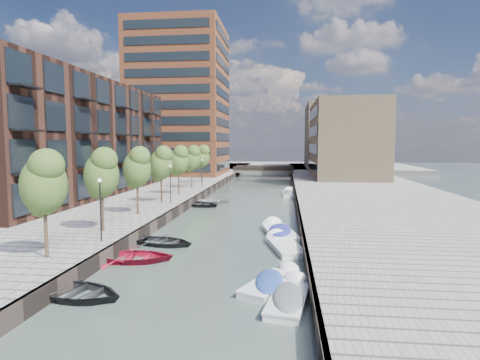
% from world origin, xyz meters
% --- Properties ---
extents(water, '(300.00, 300.00, 0.00)m').
position_xyz_m(water, '(0.00, 40.00, 0.00)').
color(water, '#38473F').
rests_on(water, ground).
extents(quay_left, '(60.00, 140.00, 1.00)m').
position_xyz_m(quay_left, '(-36.00, 40.00, 0.50)').
color(quay_left, gray).
rests_on(quay_left, ground).
extents(quay_right, '(20.00, 140.00, 1.00)m').
position_xyz_m(quay_right, '(16.00, 40.00, 0.50)').
color(quay_right, gray).
rests_on(quay_right, ground).
extents(quay_wall_left, '(0.25, 140.00, 1.00)m').
position_xyz_m(quay_wall_left, '(-6.10, 40.00, 0.50)').
color(quay_wall_left, '#332823').
rests_on(quay_wall_left, ground).
extents(quay_wall_right, '(0.25, 140.00, 1.00)m').
position_xyz_m(quay_wall_right, '(6.10, 40.00, 0.50)').
color(quay_wall_right, '#332823').
rests_on(quay_wall_right, ground).
extents(far_closure, '(80.00, 40.00, 1.00)m').
position_xyz_m(far_closure, '(0.00, 100.00, 0.50)').
color(far_closure, gray).
rests_on(far_closure, ground).
extents(apartment_block, '(8.00, 38.00, 14.00)m').
position_xyz_m(apartment_block, '(-20.00, 30.00, 8.00)').
color(apartment_block, black).
rests_on(apartment_block, quay_left).
extents(tower, '(18.00, 18.00, 30.00)m').
position_xyz_m(tower, '(-17.00, 65.00, 16.00)').
color(tower, '#964D2B').
rests_on(tower, quay_left).
extents(tan_block_near, '(12.00, 25.00, 14.00)m').
position_xyz_m(tan_block_near, '(16.00, 62.00, 8.00)').
color(tan_block_near, '#927959').
rests_on(tan_block_near, quay_right).
extents(tan_block_far, '(12.00, 20.00, 16.00)m').
position_xyz_m(tan_block_far, '(16.00, 88.00, 9.00)').
color(tan_block_far, '#927959').
rests_on(tan_block_far, quay_right).
extents(bridge, '(13.00, 6.00, 1.30)m').
position_xyz_m(bridge, '(0.00, 72.00, 1.39)').
color(bridge, gray).
rests_on(bridge, ground).
extents(tree_0, '(2.50, 2.50, 5.95)m').
position_xyz_m(tree_0, '(-8.50, 4.00, 5.31)').
color(tree_0, '#382619').
rests_on(tree_0, quay_left).
extents(tree_1, '(2.50, 2.50, 5.95)m').
position_xyz_m(tree_1, '(-8.50, 11.00, 5.31)').
color(tree_1, '#382619').
rests_on(tree_1, quay_left).
extents(tree_2, '(2.50, 2.50, 5.95)m').
position_xyz_m(tree_2, '(-8.50, 18.00, 5.31)').
color(tree_2, '#382619').
rests_on(tree_2, quay_left).
extents(tree_3, '(2.50, 2.50, 5.95)m').
position_xyz_m(tree_3, '(-8.50, 25.00, 5.31)').
color(tree_3, '#382619').
rests_on(tree_3, quay_left).
extents(tree_4, '(2.50, 2.50, 5.95)m').
position_xyz_m(tree_4, '(-8.50, 32.00, 5.31)').
color(tree_4, '#382619').
rests_on(tree_4, quay_left).
extents(tree_5, '(2.50, 2.50, 5.95)m').
position_xyz_m(tree_5, '(-8.50, 39.00, 5.31)').
color(tree_5, '#382619').
rests_on(tree_5, quay_left).
extents(tree_6, '(2.50, 2.50, 5.95)m').
position_xyz_m(tree_6, '(-8.50, 46.00, 5.31)').
color(tree_6, '#382619').
rests_on(tree_6, quay_left).
extents(lamp_0, '(0.24, 0.24, 4.12)m').
position_xyz_m(lamp_0, '(-7.20, 8.00, 3.51)').
color(lamp_0, black).
rests_on(lamp_0, quay_left).
extents(lamp_1, '(0.24, 0.24, 4.12)m').
position_xyz_m(lamp_1, '(-7.20, 24.00, 3.51)').
color(lamp_1, black).
rests_on(lamp_1, quay_left).
extents(lamp_2, '(0.24, 0.24, 4.12)m').
position_xyz_m(lamp_2, '(-7.20, 40.00, 3.51)').
color(lamp_2, black).
rests_on(lamp_2, quay_left).
extents(sloop_0, '(5.63, 4.56, 1.03)m').
position_xyz_m(sloop_0, '(-5.16, 1.00, 0.00)').
color(sloop_0, black).
rests_on(sloop_0, ground).
extents(sloop_1, '(5.31, 4.36, 0.96)m').
position_xyz_m(sloop_1, '(-4.00, 11.18, 0.00)').
color(sloop_1, black).
rests_on(sloop_1, ground).
extents(sloop_2, '(5.35, 4.07, 1.04)m').
position_xyz_m(sloop_2, '(-4.63, 7.06, 0.00)').
color(sloop_2, maroon).
rests_on(sloop_2, ground).
extents(sloop_3, '(4.53, 3.27, 0.93)m').
position_xyz_m(sloop_3, '(-4.20, 31.78, 0.00)').
color(sloop_3, '#B0B0AE').
rests_on(sloop_3, ground).
extents(sloop_4, '(5.78, 4.90, 1.02)m').
position_xyz_m(sloop_4, '(-5.20, 28.93, 0.00)').
color(sloop_4, black).
rests_on(sloop_4, ground).
extents(motorboat_0, '(3.24, 4.74, 1.50)m').
position_xyz_m(motorboat_0, '(4.20, 3.65, 0.18)').
color(motorboat_0, white).
rests_on(motorboat_0, ground).
extents(motorboat_1, '(2.25, 4.76, 1.52)m').
position_xyz_m(motorboat_1, '(5.03, 1.71, 0.19)').
color(motorboat_1, silver).
rests_on(motorboat_1, ground).
extents(motorboat_2, '(2.99, 5.34, 1.69)m').
position_xyz_m(motorboat_2, '(4.67, 11.41, 0.10)').
color(motorboat_2, white).
rests_on(motorboat_2, ground).
extents(motorboat_3, '(3.19, 5.98, 1.90)m').
position_xyz_m(motorboat_3, '(4.28, 15.33, 0.23)').
color(motorboat_3, white).
rests_on(motorboat_3, ground).
extents(motorboat_4, '(1.92, 5.24, 1.73)m').
position_xyz_m(motorboat_4, '(5.34, 40.33, 0.21)').
color(motorboat_4, white).
rests_on(motorboat_4, ground).
extents(car, '(2.82, 4.44, 1.41)m').
position_xyz_m(car, '(11.38, 67.26, 1.70)').
color(car, silver).
rests_on(car, quay_right).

